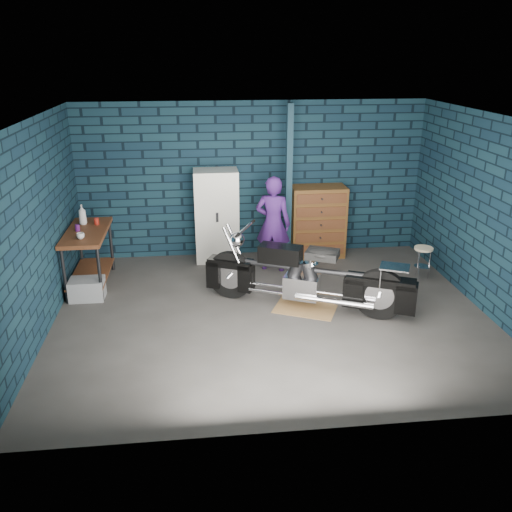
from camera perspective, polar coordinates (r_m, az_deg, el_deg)
The scene contains 15 objects.
ground at distance 7.68m, azimuth 1.64°, elevation -6.13°, with size 6.00×6.00×0.00m, color #43423F.
room_walls at distance 7.55m, azimuth 1.20°, elevation 8.78°, with size 6.02×5.01×2.71m.
support_post at distance 9.10m, azimuth 3.46°, elevation 7.29°, with size 0.10×0.10×2.70m, color #132D3B.
workbench at distance 8.80m, azimuth -17.14°, elevation -0.23°, with size 0.60×1.40×0.91m, color #5B311B.
drip_mat at distance 7.89m, azimuth 5.26°, elevation -5.39°, with size 0.86×0.64×0.01m, color olive.
motorcycle at distance 7.66m, azimuth 5.40°, elevation -1.62°, with size 2.57×0.70×1.13m, color black, non-canonical shape.
person at distance 8.94m, azimuth 1.81°, elevation 3.41°, with size 0.58×0.38×1.60m, color #471E72.
storage_bin at distance 8.45m, azimuth -17.35°, elevation -3.34°, with size 0.50×0.36×0.31m, color gray.
locker at distance 9.39m, azimuth -4.17°, elevation 4.23°, with size 0.75×0.53×1.60m, color silver.
tool_chest at distance 9.67m, azimuth 6.50°, elevation 3.61°, with size 0.95×0.53×1.26m, color brown.
shop_stool at distance 9.11m, azimuth 17.08°, elevation -0.73°, with size 0.30×0.30×0.54m, color beige, non-canonical shape.
cup_a at distance 8.28m, azimuth -17.99°, elevation 2.02°, with size 0.11×0.11×0.09m, color beige.
mug_purple at distance 8.65m, azimuth -18.28°, elevation 2.83°, with size 0.07×0.07×0.10m, color #561967.
mug_red at distance 8.88m, azimuth -16.44°, elevation 3.53°, with size 0.08×0.08×0.11m, color maroon.
bottle at distance 8.94m, azimuth -17.82°, elevation 4.18°, with size 0.12×0.12×0.32m, color gray.
Camera 1 is at (-0.99, -6.76, 3.50)m, focal length 38.00 mm.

